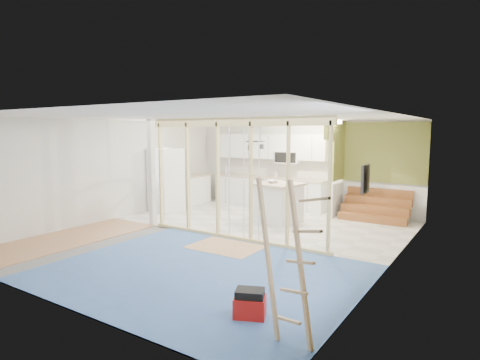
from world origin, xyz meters
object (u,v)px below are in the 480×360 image
Objects in this scene: island at (278,203)px; fridge at (166,180)px; ladder at (288,261)px; toolbox at (250,304)px.

fridge is at bearing -161.83° from island.
island is 5.80m from ladder.
fridge reaches higher than island.
island is 0.68× the size of ladder.
fridge reaches higher than toolbox.
fridge is 1.03× the size of ladder.
ladder is at bearing -51.01° from island.
island is (3.37, 0.46, -0.41)m from fridge.
fridge reaches higher than ladder.
ladder is at bearing -29.77° from fridge.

